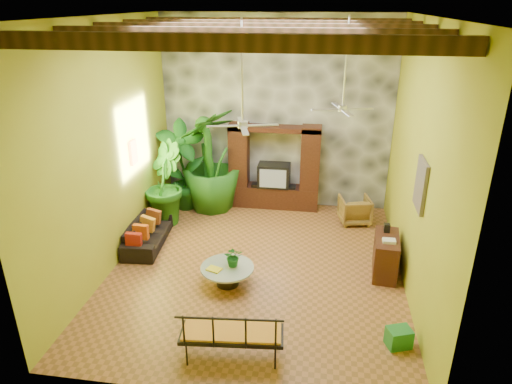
% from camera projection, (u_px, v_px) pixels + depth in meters
% --- Properties ---
extents(ground, '(7.00, 7.00, 0.00)m').
position_uv_depth(ground, '(257.00, 267.00, 9.74)').
color(ground, brown).
rests_on(ground, ground).
extents(ceiling, '(6.00, 7.00, 0.02)m').
position_uv_depth(ceiling, '(257.00, 16.00, 7.79)').
color(ceiling, silver).
rests_on(ceiling, back_wall).
extents(back_wall, '(6.00, 0.02, 5.00)m').
position_uv_depth(back_wall, '(277.00, 114.00, 11.95)').
color(back_wall, '#A5A125').
rests_on(back_wall, ground).
extents(left_wall, '(0.02, 7.00, 5.00)m').
position_uv_depth(left_wall, '(110.00, 148.00, 9.18)').
color(left_wall, '#A5A125').
rests_on(left_wall, ground).
extents(right_wall, '(0.02, 7.00, 5.00)m').
position_uv_depth(right_wall, '(419.00, 163.00, 8.36)').
color(right_wall, '#A5A125').
rests_on(right_wall, ground).
extents(stone_accent_wall, '(5.98, 0.10, 4.98)m').
position_uv_depth(stone_accent_wall, '(276.00, 114.00, 11.90)').
color(stone_accent_wall, '#3B3D43').
rests_on(stone_accent_wall, ground).
extents(ceiling_beams, '(5.95, 5.36, 0.22)m').
position_uv_depth(ceiling_beams, '(257.00, 30.00, 7.88)').
color(ceiling_beams, '#382111').
rests_on(ceiling_beams, ceiling).
extents(entertainment_center, '(2.40, 0.55, 2.30)m').
position_uv_depth(entertainment_center, '(274.00, 173.00, 12.22)').
color(entertainment_center, black).
rests_on(entertainment_center, ground).
extents(ceiling_fan_front, '(1.28, 1.28, 1.86)m').
position_uv_depth(ceiling_fan_front, '(243.00, 113.00, 8.08)').
color(ceiling_fan_front, silver).
rests_on(ceiling_fan_front, ceiling).
extents(ceiling_fan_back, '(1.28, 1.28, 1.86)m').
position_uv_depth(ceiling_fan_back, '(343.00, 99.00, 9.29)').
color(ceiling_fan_back, silver).
rests_on(ceiling_fan_back, ceiling).
extents(wall_art_mask, '(0.06, 0.32, 0.55)m').
position_uv_depth(wall_art_mask, '(133.00, 152.00, 10.24)').
color(wall_art_mask, orange).
rests_on(wall_art_mask, left_wall).
extents(wall_art_painting, '(0.06, 0.70, 0.90)m').
position_uv_depth(wall_art_painting, '(421.00, 185.00, 7.89)').
color(wall_art_painting, '#245487').
rests_on(wall_art_painting, right_wall).
extents(sofa, '(0.89, 1.97, 0.56)m').
position_uv_depth(sofa, '(148.00, 232.00, 10.58)').
color(sofa, black).
rests_on(sofa, ground).
extents(wicker_armchair, '(0.87, 0.88, 0.68)m').
position_uv_depth(wicker_armchair, '(355.00, 210.00, 11.57)').
color(wicker_armchair, olive).
rests_on(wicker_armchair, ground).
extents(tall_plant_a, '(1.51, 1.28, 2.43)m').
position_uv_depth(tall_plant_a, '(182.00, 166.00, 12.01)').
color(tall_plant_a, '#185B1A').
rests_on(tall_plant_a, ground).
extents(tall_plant_b, '(1.26, 1.39, 2.08)m').
position_uv_depth(tall_plant_b, '(163.00, 184.00, 11.34)').
color(tall_plant_b, '#226C1C').
rests_on(tall_plant_b, ground).
extents(tall_plant_c, '(2.08, 2.08, 2.73)m').
position_uv_depth(tall_plant_c, '(211.00, 160.00, 11.99)').
color(tall_plant_c, '#23651A').
rests_on(tall_plant_c, ground).
extents(coffee_table, '(1.06, 1.06, 0.40)m').
position_uv_depth(coffee_table, '(227.00, 273.00, 9.04)').
color(coffee_table, black).
rests_on(coffee_table, ground).
extents(centerpiece_plant, '(0.44, 0.40, 0.41)m').
position_uv_depth(centerpiece_plant, '(234.00, 257.00, 8.95)').
color(centerpiece_plant, '#175719').
rests_on(centerpiece_plant, coffee_table).
extents(yellow_tray, '(0.33, 0.28, 0.03)m').
position_uv_depth(yellow_tray, '(214.00, 269.00, 8.88)').
color(yellow_tray, gold).
rests_on(yellow_tray, coffee_table).
extents(iron_bench, '(1.65, 0.72, 0.57)m').
position_uv_depth(iron_bench, '(231.00, 333.00, 7.00)').
color(iron_bench, black).
rests_on(iron_bench, ground).
extents(side_console, '(0.56, 1.08, 0.83)m').
position_uv_depth(side_console, '(386.00, 255.00, 9.36)').
color(side_console, '#3A1D12').
rests_on(side_console, ground).
extents(green_bin, '(0.46, 0.40, 0.33)m').
position_uv_depth(green_bin, '(399.00, 337.00, 7.45)').
color(green_bin, '#1F743A').
rests_on(green_bin, ground).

